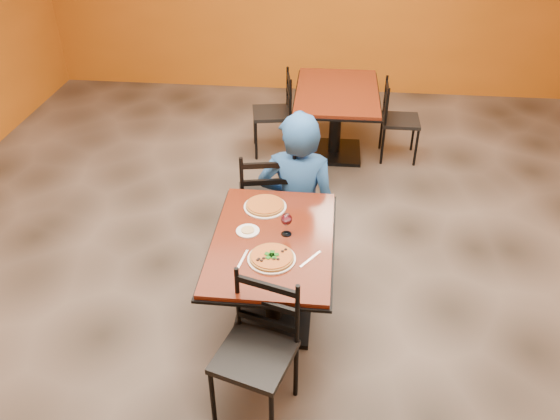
# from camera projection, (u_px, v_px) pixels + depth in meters

# --- Properties ---
(floor) EXTENTS (7.00, 8.00, 0.01)m
(floor) POSITION_uv_depth(u_px,v_px,m) (280.00, 275.00, 4.60)
(floor) COLOR black
(floor) RESTS_ON ground
(table_main) EXTENTS (0.83, 1.23, 0.75)m
(table_main) POSITION_uv_depth(u_px,v_px,m) (273.00, 261.00, 3.87)
(table_main) COLOR maroon
(table_main) RESTS_ON floor
(table_second) EXTENTS (0.90, 1.32, 0.75)m
(table_second) POSITION_uv_depth(u_px,v_px,m) (336.00, 107.00, 6.01)
(table_second) COLOR maroon
(table_second) RESTS_ON floor
(chair_main_near) EXTENTS (0.53, 0.53, 0.93)m
(chair_main_near) POSITION_uv_depth(u_px,v_px,m) (254.00, 357.00, 3.28)
(chair_main_near) COLOR black
(chair_main_near) RESTS_ON floor
(chair_main_far) EXTENTS (0.52, 0.52, 0.99)m
(chair_main_far) POSITION_uv_depth(u_px,v_px,m) (267.00, 197.00, 4.66)
(chair_main_far) COLOR black
(chair_main_far) RESTS_ON floor
(chair_second_left) EXTENTS (0.48, 0.48, 0.91)m
(chair_second_left) POSITION_uv_depth(u_px,v_px,m) (272.00, 114.00, 6.13)
(chair_second_left) COLOR black
(chair_second_left) RESTS_ON floor
(chair_second_right) EXTENTS (0.39, 0.39, 0.87)m
(chair_second_right) POSITION_uv_depth(u_px,v_px,m) (401.00, 121.00, 6.02)
(chair_second_right) COLOR black
(chair_second_right) RESTS_ON floor
(diner) EXTENTS (0.65, 0.44, 1.32)m
(diner) POSITION_uv_depth(u_px,v_px,m) (298.00, 188.00, 4.47)
(diner) COLOR navy
(diner) RESTS_ON floor
(plate_main) EXTENTS (0.31, 0.31, 0.01)m
(plate_main) POSITION_uv_depth(u_px,v_px,m) (272.00, 259.00, 3.58)
(plate_main) COLOR white
(plate_main) RESTS_ON table_main
(pizza_main) EXTENTS (0.28, 0.28, 0.02)m
(pizza_main) POSITION_uv_depth(u_px,v_px,m) (272.00, 257.00, 3.57)
(pizza_main) COLOR maroon
(pizza_main) RESTS_ON plate_main
(plate_far) EXTENTS (0.31, 0.31, 0.01)m
(plate_far) POSITION_uv_depth(u_px,v_px,m) (265.00, 207.00, 4.07)
(plate_far) COLOR white
(plate_far) RESTS_ON table_main
(pizza_far) EXTENTS (0.28, 0.28, 0.02)m
(pizza_far) POSITION_uv_depth(u_px,v_px,m) (265.00, 205.00, 4.06)
(pizza_far) COLOR #B88123
(pizza_far) RESTS_ON plate_far
(side_plate) EXTENTS (0.16, 0.16, 0.01)m
(side_plate) POSITION_uv_depth(u_px,v_px,m) (248.00, 231.00, 3.83)
(side_plate) COLOR white
(side_plate) RESTS_ON table_main
(dip) EXTENTS (0.09, 0.09, 0.01)m
(dip) POSITION_uv_depth(u_px,v_px,m) (248.00, 230.00, 3.82)
(dip) COLOR tan
(dip) RESTS_ON side_plate
(wine_glass) EXTENTS (0.08, 0.08, 0.18)m
(wine_glass) POSITION_uv_depth(u_px,v_px,m) (286.00, 223.00, 3.76)
(wine_glass) COLOR white
(wine_glass) RESTS_ON table_main
(fork) EXTENTS (0.05, 0.19, 0.00)m
(fork) POSITION_uv_depth(u_px,v_px,m) (243.00, 259.00, 3.58)
(fork) COLOR silver
(fork) RESTS_ON table_main
(knife) EXTENTS (0.13, 0.18, 0.00)m
(knife) POSITION_uv_depth(u_px,v_px,m) (310.00, 259.00, 3.58)
(knife) COLOR silver
(knife) RESTS_ON table_main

